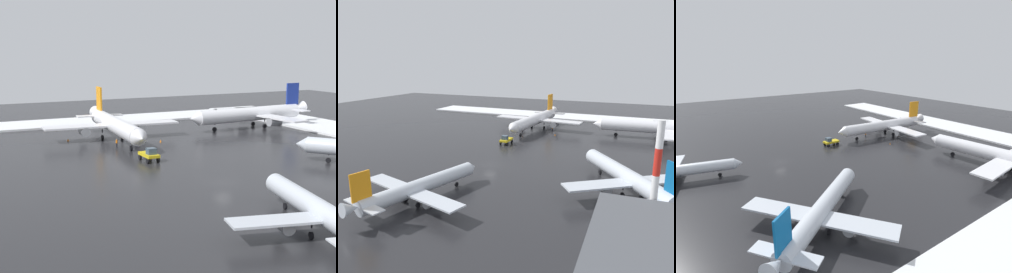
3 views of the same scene
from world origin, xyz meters
The scene contains 10 objects.
ground_plane centered at (0.00, 0.00, 0.00)m, with size 240.00×240.00×0.00m, color #232326.
snow_bank_right centered at (67.00, 0.00, 0.24)m, with size 14.00×116.00×0.47m, color white.
airplane_foreground_jet centered at (38.32, 2.89, 3.45)m, with size 35.18×29.20×10.44m.
airplane_distant_tail centered at (-4.35, -28.61, 2.88)m, with size 25.03×21.86×8.72m.
airplane_far_rear centered at (40.48, -33.35, 3.46)m, with size 29.28×35.26×10.46m.
pushback_tug centered at (17.52, 4.08, 1.28)m, with size 4.64×2.38×2.50m.
ground_crew_near_tug centered at (38.98, -2.71, 0.97)m, with size 0.36×0.36×1.71m.
ground_crew_beside_wing centered at (31.80, 4.89, 0.97)m, with size 0.36×0.36×1.71m.
traffic_cone_near_nose centered at (33.06, -5.27, 0.28)m, with size 0.36×0.36×0.55m, color orange.
traffic_cone_mid_line centered at (42.69, 11.77, 0.28)m, with size 0.36×0.36×0.55m, color orange.
Camera 3 is at (-21.66, -59.47, 24.95)m, focal length 28.00 mm.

